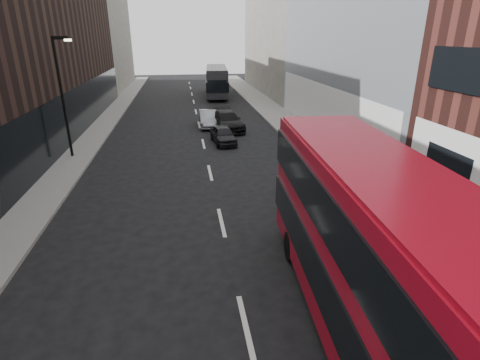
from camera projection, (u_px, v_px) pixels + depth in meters
name	position (u px, v px, depth m)	size (l,w,h in m)	color
sidewalk_right	(287.00, 124.00, 32.10)	(3.00, 80.00, 0.15)	slate
sidewalk_left	(99.00, 130.00, 29.89)	(2.00, 80.00, 0.15)	slate
building_victorian	(280.00, 14.00, 46.67)	(6.50, 24.00, 21.00)	#67635A
building_left_mid	(56.00, 37.00, 31.48)	(5.00, 24.00, 14.00)	black
building_left_far	(104.00, 40.00, 51.92)	(5.00, 20.00, 13.00)	#67635A
street_lamp	(63.00, 90.00, 21.93)	(1.06, 0.22, 7.00)	black
red_bus	(376.00, 250.00, 8.70)	(3.46, 11.50, 4.59)	#AA0A1D
grey_bus	(217.00, 81.00, 46.38)	(3.41, 11.01, 3.51)	black
car_a	(223.00, 135.00, 26.44)	(1.44, 3.58, 1.22)	black
car_b	(208.00, 118.00, 31.30)	(1.41, 4.04, 1.33)	gray
car_c	(227.00, 121.00, 30.19)	(2.04, 5.01, 1.45)	black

